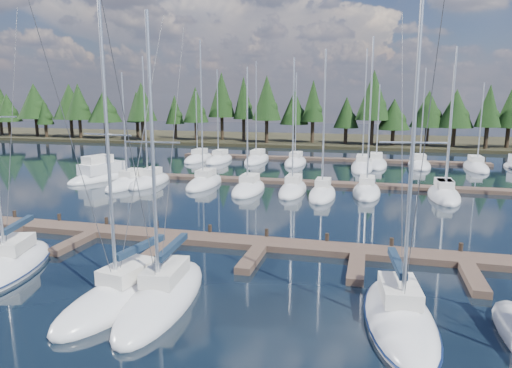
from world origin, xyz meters
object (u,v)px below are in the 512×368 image
(front_sailboat_2, at_px, (124,295))
(front_sailboat_3, at_px, (163,297))
(main_dock, at_px, (261,247))
(front_sailboat_4, at_px, (400,318))
(front_sailboat_1, at_px, (10,265))
(motor_yacht_left, at_px, (102,175))

(front_sailboat_2, bearing_deg, front_sailboat_3, 9.34)
(main_dock, bearing_deg, front_sailboat_3, -107.59)
(front_sailboat_2, distance_m, front_sailboat_3, 1.90)
(main_dock, height_order, front_sailboat_4, front_sailboat_4)
(front_sailboat_1, distance_m, front_sailboat_3, 10.25)
(front_sailboat_4, bearing_deg, main_dock, 135.47)
(front_sailboat_3, xyz_separation_m, front_sailboat_4, (10.69, 0.57, -0.00))
(front_sailboat_3, bearing_deg, main_dock, 72.41)
(front_sailboat_4, distance_m, motor_yacht_left, 42.43)
(main_dock, relative_size, motor_yacht_left, 4.45)
(front_sailboat_1, bearing_deg, front_sailboat_3, -9.34)
(front_sailboat_2, height_order, motor_yacht_left, front_sailboat_2)
(front_sailboat_2, xyz_separation_m, front_sailboat_4, (12.56, 0.88, -0.00))
(front_sailboat_2, bearing_deg, main_dock, 62.53)
(front_sailboat_2, relative_size, front_sailboat_4, 1.02)
(front_sailboat_3, bearing_deg, motor_yacht_left, 127.13)
(motor_yacht_left, bearing_deg, front_sailboat_2, -55.65)
(front_sailboat_1, bearing_deg, main_dock, 27.94)
(front_sailboat_1, distance_m, front_sailboat_4, 20.83)
(front_sailboat_4, bearing_deg, front_sailboat_2, -175.99)
(front_sailboat_4, bearing_deg, front_sailboat_3, -176.94)
(front_sailboat_1, xyz_separation_m, front_sailboat_2, (8.24, -1.97, -0.00))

